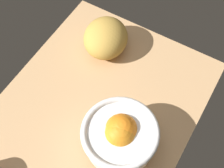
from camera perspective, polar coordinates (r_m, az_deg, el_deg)
ground_plane at (r=91.40cm, az=-4.85°, el=-7.75°), size 78.98×52.81×3.00cm
fruit_bowl at (r=81.26cm, az=1.41°, el=-9.08°), size 19.25×19.25×12.16cm
bread_loaf at (r=99.24cm, az=-1.12°, el=8.09°), size 18.16×17.07×10.18cm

